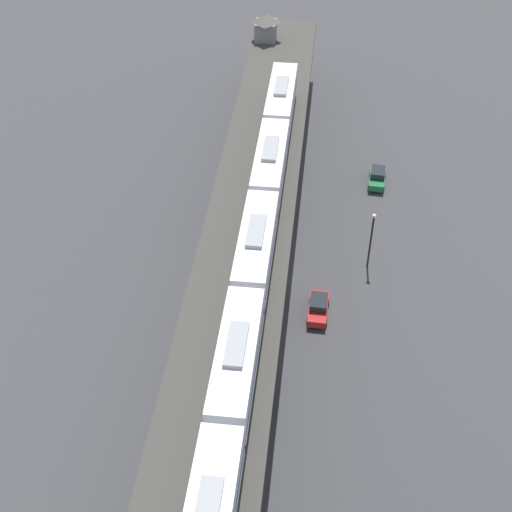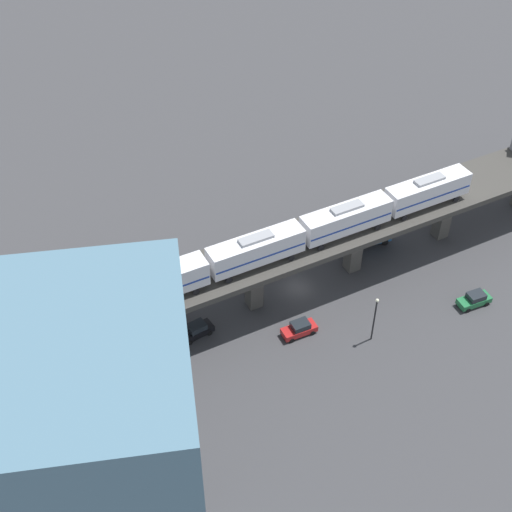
% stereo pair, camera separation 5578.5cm
% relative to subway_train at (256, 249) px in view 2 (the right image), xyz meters
% --- Properties ---
extents(ground_plane, '(400.00, 400.00, 0.00)m').
position_rel_subway_train_xyz_m(ground_plane, '(3.57, -6.12, -10.72)').
color(ground_plane, '#38383A').
extents(elevated_viaduct, '(37.72, 89.77, 8.18)m').
position_rel_subway_train_xyz_m(elevated_viaduct, '(3.63, -6.29, -3.71)').
color(elevated_viaduct, '#393733').
rests_on(elevated_viaduct, ground).
extents(subway_train, '(22.84, 59.95, 4.45)m').
position_rel_subway_train_xyz_m(subway_train, '(0.00, 0.00, 0.00)').
color(subway_train, silver).
rests_on(subway_train, elevated_viaduct).
extents(street_car_red, '(2.99, 4.73, 1.89)m').
position_rel_subway_train_xyz_m(street_car_red, '(-4.44, -4.75, -9.78)').
color(street_car_red, '#AD1E1E').
rests_on(street_car_red, ground).
extents(street_car_green, '(2.83, 4.71, 1.89)m').
position_rel_subway_train_xyz_m(street_car_green, '(-2.85, -28.04, -9.78)').
color(street_car_green, '#1E6638').
rests_on(street_car_green, ground).
extents(street_car_black, '(3.54, 4.74, 1.89)m').
position_rel_subway_train_xyz_m(street_car_black, '(-2.80, 7.88, -9.78)').
color(street_car_black, black).
rests_on(street_car_black, ground).
extents(delivery_truck, '(3.62, 7.50, 3.20)m').
position_rel_subway_train_xyz_m(delivery_truck, '(10.86, -17.39, -8.95)').
color(delivery_truck, '#333338').
rests_on(delivery_truck, ground).
extents(street_lamp, '(0.44, 0.44, 6.94)m').
position_rel_subway_train_xyz_m(street_lamp, '(-6.59, -13.37, -6.61)').
color(street_lamp, black).
rests_on(street_lamp, ground).
extents(office_tower, '(16.00, 16.00, 36.00)m').
position_rel_subway_train_xyz_m(office_tower, '(-34.52, 17.23, 7.28)').
color(office_tower, slate).
rests_on(office_tower, ground).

